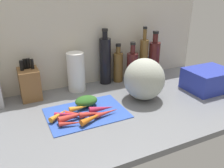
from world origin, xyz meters
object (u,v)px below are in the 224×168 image
Objects in this scene: knife_block at (29,83)px; bottle_0 at (105,60)px; carrot_6 at (59,115)px; dish_rack at (208,79)px; carrot_5 at (102,109)px; carrot_8 at (79,108)px; carrot_9 at (72,115)px; bottle_3 at (143,58)px; cutting_board at (86,112)px; carrot_2 at (75,116)px; paper_towel_roll at (76,72)px; winter_squash at (144,79)px; carrot_4 at (78,114)px; carrot_1 at (92,114)px; bottle_4 at (154,59)px; bottle_2 at (132,67)px; bottle_1 at (118,66)px; carrot_3 at (107,113)px; carrot_7 at (71,123)px.

bottle_0 reaches higher than knife_block.
dish_rack is at bearing -3.01° from carrot_6.
carrot_5 reaches higher than carrot_8.
carrot_9 is 66.88cm from bottle_3.
carrot_2 reaches higher than cutting_board.
winter_squash is at bearing -41.70° from paper_towel_roll.
dish_rack is at bearing -1.03° from carrot_4.
paper_towel_roll reaches higher than carrot_1.
knife_block is at bearing 176.90° from bottle_4.
bottle_2 is (37.20, -2.51, -1.25)cm from paper_towel_roll.
dish_rack is (99.71, -34.92, -2.50)cm from knife_block.
carrot_8 is 39.04cm from winter_squash.
bottle_1 is at bearing 149.22° from bottle_2.
knife_block is 0.64× the size of bottle_3.
carrot_3 is at bearing -19.62° from carrot_6.
carrot_7 is (-5.00, -6.14, -0.15)cm from carrot_4.
bottle_2 is 0.82× the size of bottle_4.
bottle_4 is (61.18, 23.83, 11.11)cm from carrot_8.
bottle_4 is at bearing 121.92° from dish_rack.
bottle_2 reaches higher than carrot_7.
knife_block is at bearing -178.31° from bottle_0.
dish_rack is (26.48, -31.94, -8.05)cm from bottle_3.
paper_towel_roll is at bearing 155.38° from dish_rack.
knife_block is at bearing 126.02° from cutting_board.
bottle_3 is (56.13, 30.45, 12.45)cm from carrot_4.
knife_block is (-14.54, 32.52, 6.93)cm from carrot_9.
paper_towel_roll is 20.95cm from bottle_0.
dish_rack is (19.03, -30.55, -7.03)cm from bottle_4.
bottle_2 is 16.87cm from bottle_4.
bottle_0 is at bearing 57.48° from carrot_1.
bottle_3 is (17.08, -3.65, 4.01)cm from bottle_1.
paper_towel_roll is at bearing 70.85° from carrot_2.
knife_block reaches higher than carrot_8.
bottle_2 is 0.75× the size of bottle_3.
carrot_1 is 61.51cm from bottle_3.
carrot_6 reaches higher than carrot_3.
carrot_6 is (-13.59, 0.62, 1.76)cm from cutting_board.
bottle_2 is at bearing 25.25° from carrot_6.
carrot_6 is at bearing 168.88° from carrot_5.
bottle_2 is (6.67, 24.69, -1.14)cm from winter_squash.
carrot_1 is 66.86cm from bottle_4.
cutting_board is 4.30cm from carrot_8.
dish_rack is at bearing 0.02° from carrot_2.
knife_block is 47.76cm from bottle_0.
bottle_1 is at bearing 38.58° from carrot_9.
carrot_9 is 0.63× the size of bottle_2.
bottle_2 is 10.03cm from bottle_3.
carrot_1 is 0.45× the size of bottle_2.
carrot_6 is 32.10cm from knife_block.
carrot_2 reaches higher than carrot_1.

